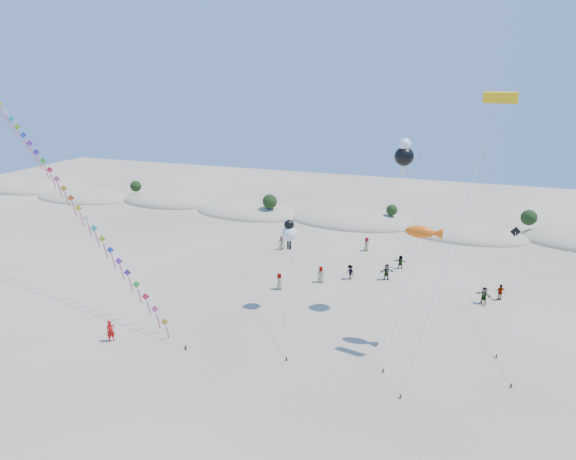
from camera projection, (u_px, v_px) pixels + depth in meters
The scene contains 10 objects.
ground at pixel (200, 415), 30.59m from camera, with size 160.00×160.00×0.00m, color gray.
dune_ridge at pixel (357, 221), 70.85m from camera, with size 145.30×11.49×5.57m.
kite_train at pixel (72, 200), 45.01m from camera, with size 28.49×11.45×18.77m.
fish_kite at pixel (424, 232), 36.41m from camera, with size 3.15×5.89×9.75m.
cartoon_kite_low at pixel (289, 232), 42.90m from camera, with size 3.54×9.49×8.41m.
cartoon_kite_high at pixel (404, 154), 40.68m from camera, with size 9.64×7.14×15.57m.
parafoil_kite at pixel (498, 104), 32.13m from camera, with size 5.50×8.51×19.57m.
dark_kite at pixel (514, 269), 39.74m from camera, with size 0.99×12.98×7.96m.
flyer_foreground at pixel (111, 331), 38.83m from camera, with size 0.66×0.43×1.81m, color #AB0D0D.
beachgoers at pixel (375, 270), 51.22m from camera, with size 25.63×15.01×1.74m.
Camera 1 is at (13.63, -22.31, 20.54)m, focal length 30.00 mm.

